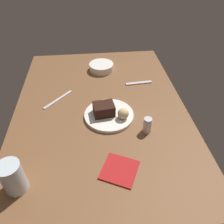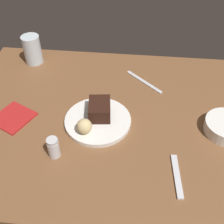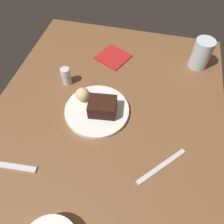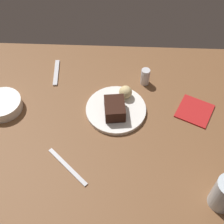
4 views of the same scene
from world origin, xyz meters
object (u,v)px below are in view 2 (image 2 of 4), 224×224
object	(u,v)px
bread_roll	(84,126)
folded_napkin	(13,117)
dessert_spoon	(177,176)
dessert_plate	(98,121)
butter_knife	(144,82)
salt_shaker	(53,148)
chocolate_cake_slice	(100,109)
water_glass	(32,50)

from	to	relation	value
bread_roll	folded_napkin	bearing A→B (deg)	169.14
bread_roll	dessert_spoon	distance (cm)	32.85
dessert_plate	butter_knife	distance (cm)	29.40
bread_roll	salt_shaker	size ratio (longest dim) A/B	0.71
bread_roll	butter_knife	world-z (taller)	bread_roll
dessert_spoon	folded_napkin	size ratio (longest dim) A/B	1.20
dessert_plate	bread_roll	world-z (taller)	bread_roll
dessert_spoon	dessert_plate	bearing A→B (deg)	-131.29
chocolate_cake_slice	salt_shaker	bearing A→B (deg)	-123.57
dessert_plate	chocolate_cake_slice	size ratio (longest dim) A/B	2.44
butter_knife	bread_roll	bearing A→B (deg)	101.29
butter_knife	water_glass	bearing A→B (deg)	31.16
dessert_plate	water_glass	bearing A→B (deg)	133.94
dessert_plate	chocolate_cake_slice	xyz separation A→B (cm)	(0.42, 2.30, 3.51)
bread_roll	water_glass	world-z (taller)	water_glass
chocolate_cake_slice	bread_roll	distance (cm)	9.34
bread_roll	butter_knife	bearing A→B (deg)	58.62
chocolate_cake_slice	butter_knife	distance (cm)	27.53
butter_knife	folded_napkin	xyz separation A→B (cm)	(-45.94, -25.98, 0.05)
dessert_plate	water_glass	distance (cm)	48.89
dessert_plate	bread_roll	bearing A→B (deg)	-119.33
folded_napkin	dessert_plate	bearing A→B (deg)	1.93
dessert_spoon	bread_roll	bearing A→B (deg)	-118.82
dessert_plate	folded_napkin	bearing A→B (deg)	-178.07
dessert_plate	dessert_spoon	distance (cm)	32.77
chocolate_cake_slice	butter_knife	world-z (taller)	chocolate_cake_slice
salt_shaker	folded_napkin	xyz separation A→B (cm)	(-19.00, 14.51, -3.27)
dessert_plate	water_glass	world-z (taller)	water_glass
dessert_plate	folded_napkin	xyz separation A→B (cm)	(-30.42, -1.03, -0.50)
dessert_plate	dessert_spoon	size ratio (longest dim) A/B	1.55
dessert_plate	bread_roll	size ratio (longest dim) A/B	4.53
dessert_spoon	folded_napkin	bearing A→B (deg)	-112.70
water_glass	chocolate_cake_slice	bearing A→B (deg)	-43.76
salt_shaker	butter_knife	bearing A→B (deg)	56.37
salt_shaker	bread_roll	bearing A→B (deg)	49.66
dessert_plate	folded_napkin	distance (cm)	30.44
bread_roll	dessert_spoon	bearing A→B (deg)	-24.25
water_glass	bread_roll	bearing A→B (deg)	-53.71
bread_roll	folded_napkin	xyz separation A→B (cm)	(-26.94, 5.17, -3.86)
chocolate_cake_slice	butter_knife	xyz separation A→B (cm)	(15.10, 22.66, -4.06)
water_glass	dessert_spoon	size ratio (longest dim) A/B	0.83
folded_napkin	dessert_spoon	bearing A→B (deg)	-18.14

